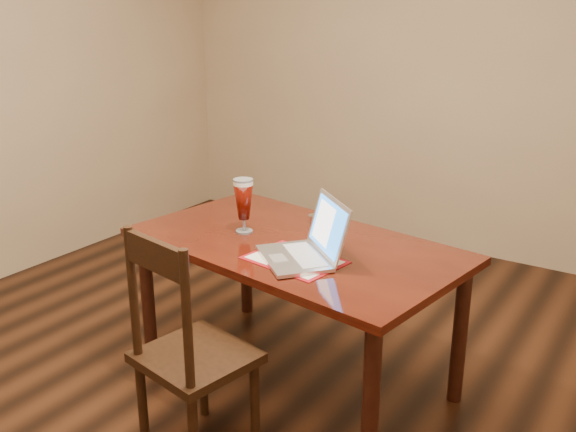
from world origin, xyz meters
The scene contains 4 objects.
ground centered at (0.00, 0.00, 0.00)m, with size 5.00×5.00×0.00m, color black.
room_shell centered at (0.00, 0.00, 1.76)m, with size 4.51×5.01×2.71m.
dining_table centered at (0.07, 0.36, 0.65)m, with size 1.65×1.08×0.99m.
dining_chair centered at (0.03, -0.34, 0.46)m, with size 0.48×0.47×0.99m.
Camera 1 is at (1.58, -2.00, 1.78)m, focal length 40.00 mm.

